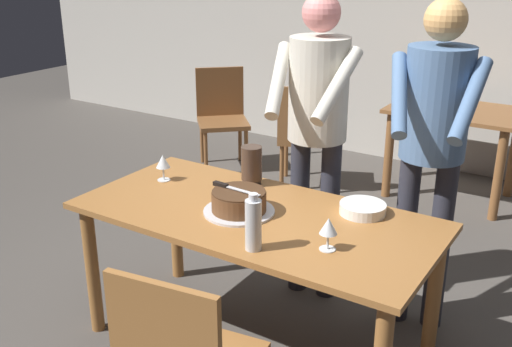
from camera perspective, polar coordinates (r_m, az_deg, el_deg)
The scene contains 15 objects.
ground_plane at distance 3.24m, azimuth -0.07°, elevation -15.89°, with size 14.00×14.00×0.00m, color #4C4742.
back_wall at distance 5.63m, azimuth 18.50°, elevation 13.74°, with size 10.00×0.12×2.70m, color #BCB7AD.
main_dining_table at distance 2.91m, azimuth -0.07°, elevation -5.68°, with size 1.73×0.82×0.75m.
cake_on_platter at distance 2.85m, azimuth -1.63°, elevation -2.76°, with size 0.34×0.34×0.11m.
cake_knife at distance 2.86m, azimuth -2.78°, elevation -1.23°, with size 0.27×0.04×0.02m.
plate_stack at distance 2.89m, azimuth 10.07°, elevation -3.29°, with size 0.22×0.22×0.05m.
wine_glass_near at distance 2.50m, azimuth 6.87°, elevation -5.07°, with size 0.08×0.08×0.14m.
wine_glass_far at distance 3.26m, azimuth -8.80°, elevation 1.06°, with size 0.08×0.08×0.14m.
water_bottle at distance 2.48m, azimuth -0.25°, elevation -4.80°, with size 0.07×0.07×0.25m.
hurricane_lamp at distance 3.16m, azimuth -0.42°, elevation 0.78°, with size 0.11×0.11×0.21m.
person_cutting_cake at distance 3.26m, azimuth 5.80°, elevation 5.34°, with size 0.46×0.57×1.72m.
person_standing_beside at distance 3.07m, azimuth 16.43°, elevation 3.63°, with size 0.46×0.57×1.72m.
background_table at distance 5.05m, azimuth 18.26°, elevation 4.06°, with size 1.00×0.70×0.74m.
background_chair_0 at distance 5.55m, azimuth -3.25°, elevation 5.63°, with size 0.62×0.62×0.90m.
background_chair_1 at distance 5.00m, azimuth 4.71°, elevation 3.87°, with size 0.58×0.58×0.90m.
Camera 1 is at (1.40, -2.19, 1.94)m, focal length 42.24 mm.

